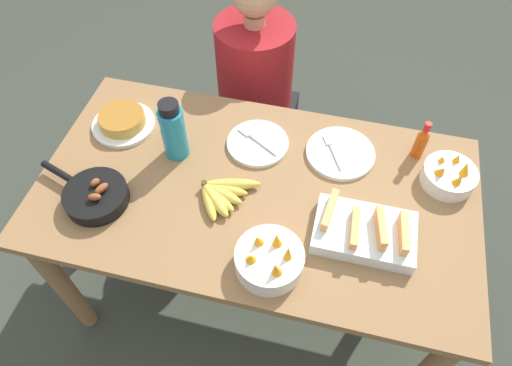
{
  "coord_description": "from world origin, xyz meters",
  "views": [
    {
      "loc": [
        0.22,
        -0.89,
        2.01
      ],
      "look_at": [
        0.0,
        0.0,
        0.79
      ],
      "focal_mm": 32.0,
      "sensor_mm": 36.0,
      "label": 1
    }
  ],
  "objects_px": {
    "empty_plate_far_left": "(340,153)",
    "water_bottle": "(173,131)",
    "frittata_plate_center": "(123,121)",
    "fruit_bowl_mango": "(269,259)",
    "skillet": "(95,195)",
    "fruit_bowl_citrus": "(449,176)",
    "hot_sauce_bottle": "(421,141)",
    "banana_bunch": "(221,194)",
    "melon_tray": "(365,232)",
    "empty_plate_near_front": "(258,143)",
    "person_figure": "(255,105)"
  },
  "relations": [
    {
      "from": "fruit_bowl_mango",
      "to": "fruit_bowl_citrus",
      "type": "relative_size",
      "value": 1.16
    },
    {
      "from": "fruit_bowl_mango",
      "to": "water_bottle",
      "type": "height_order",
      "value": "water_bottle"
    },
    {
      "from": "fruit_bowl_citrus",
      "to": "person_figure",
      "type": "height_order",
      "value": "person_figure"
    },
    {
      "from": "banana_bunch",
      "to": "frittata_plate_center",
      "type": "height_order",
      "value": "frittata_plate_center"
    },
    {
      "from": "banana_bunch",
      "to": "water_bottle",
      "type": "height_order",
      "value": "water_bottle"
    },
    {
      "from": "hot_sauce_bottle",
      "to": "frittata_plate_center",
      "type": "bearing_deg",
      "value": -173.75
    },
    {
      "from": "melon_tray",
      "to": "fruit_bowl_citrus",
      "type": "relative_size",
      "value": 1.75
    },
    {
      "from": "empty_plate_far_left",
      "to": "hot_sauce_bottle",
      "type": "distance_m",
      "value": 0.28
    },
    {
      "from": "empty_plate_far_left",
      "to": "water_bottle",
      "type": "relative_size",
      "value": 1.04
    },
    {
      "from": "banana_bunch",
      "to": "empty_plate_near_front",
      "type": "xyz_separation_m",
      "value": [
        0.06,
        0.26,
        -0.01
      ]
    },
    {
      "from": "fruit_bowl_citrus",
      "to": "person_figure",
      "type": "distance_m",
      "value": 1.0
    },
    {
      "from": "skillet",
      "to": "hot_sauce_bottle",
      "type": "relative_size",
      "value": 2.17
    },
    {
      "from": "melon_tray",
      "to": "empty_plate_far_left",
      "type": "xyz_separation_m",
      "value": [
        -0.11,
        0.32,
        -0.02
      ]
    },
    {
      "from": "empty_plate_near_front",
      "to": "fruit_bowl_mango",
      "type": "bearing_deg",
      "value": -72.37
    },
    {
      "from": "banana_bunch",
      "to": "empty_plate_far_left",
      "type": "relative_size",
      "value": 0.84
    },
    {
      "from": "skillet",
      "to": "fruit_bowl_mango",
      "type": "distance_m",
      "value": 0.62
    },
    {
      "from": "frittata_plate_center",
      "to": "fruit_bowl_citrus",
      "type": "distance_m",
      "value": 1.18
    },
    {
      "from": "empty_plate_near_front",
      "to": "hot_sauce_bottle",
      "type": "relative_size",
      "value": 1.43
    },
    {
      "from": "fruit_bowl_mango",
      "to": "hot_sauce_bottle",
      "type": "bearing_deg",
      "value": 53.06
    },
    {
      "from": "melon_tray",
      "to": "frittata_plate_center",
      "type": "distance_m",
      "value": 0.96
    },
    {
      "from": "melon_tray",
      "to": "skillet",
      "type": "xyz_separation_m",
      "value": [
        -0.87,
        -0.07,
        -0.0
      ]
    },
    {
      "from": "banana_bunch",
      "to": "frittata_plate_center",
      "type": "relative_size",
      "value": 0.89
    },
    {
      "from": "skillet",
      "to": "fruit_bowl_citrus",
      "type": "bearing_deg",
      "value": -143.73
    },
    {
      "from": "water_bottle",
      "to": "hot_sauce_bottle",
      "type": "distance_m",
      "value": 0.86
    },
    {
      "from": "melon_tray",
      "to": "hot_sauce_bottle",
      "type": "xyz_separation_m",
      "value": [
        0.15,
        0.39,
        0.04
      ]
    },
    {
      "from": "banana_bunch",
      "to": "water_bottle",
      "type": "relative_size",
      "value": 0.88
    },
    {
      "from": "empty_plate_far_left",
      "to": "person_figure",
      "type": "relative_size",
      "value": 0.21
    },
    {
      "from": "fruit_bowl_mango",
      "to": "person_figure",
      "type": "height_order",
      "value": "person_figure"
    },
    {
      "from": "empty_plate_near_front",
      "to": "person_figure",
      "type": "xyz_separation_m",
      "value": [
        -0.13,
        0.5,
        -0.29
      ]
    },
    {
      "from": "skillet",
      "to": "fruit_bowl_mango",
      "type": "height_order",
      "value": "fruit_bowl_mango"
    },
    {
      "from": "banana_bunch",
      "to": "melon_tray",
      "type": "xyz_separation_m",
      "value": [
        0.48,
        -0.04,
        0.01
      ]
    },
    {
      "from": "empty_plate_near_front",
      "to": "person_figure",
      "type": "bearing_deg",
      "value": 104.99
    },
    {
      "from": "frittata_plate_center",
      "to": "fruit_bowl_citrus",
      "type": "bearing_deg",
      "value": 0.71
    },
    {
      "from": "frittata_plate_center",
      "to": "fruit_bowl_mango",
      "type": "height_order",
      "value": "fruit_bowl_mango"
    },
    {
      "from": "banana_bunch",
      "to": "melon_tray",
      "type": "height_order",
      "value": "melon_tray"
    },
    {
      "from": "fruit_bowl_mango",
      "to": "water_bottle",
      "type": "distance_m",
      "value": 0.56
    },
    {
      "from": "banana_bunch",
      "to": "empty_plate_near_front",
      "type": "bearing_deg",
      "value": 75.79
    },
    {
      "from": "frittata_plate_center",
      "to": "empty_plate_near_front",
      "type": "relative_size",
      "value": 1.04
    },
    {
      "from": "empty_plate_far_left",
      "to": "fruit_bowl_citrus",
      "type": "distance_m",
      "value": 0.37
    },
    {
      "from": "empty_plate_far_left",
      "to": "water_bottle",
      "type": "height_order",
      "value": "water_bottle"
    },
    {
      "from": "melon_tray",
      "to": "hot_sauce_bottle",
      "type": "distance_m",
      "value": 0.42
    },
    {
      "from": "melon_tray",
      "to": "fruit_bowl_citrus",
      "type": "distance_m",
      "value": 0.38
    },
    {
      "from": "water_bottle",
      "to": "skillet",
      "type": "bearing_deg",
      "value": -125.73
    },
    {
      "from": "empty_plate_far_left",
      "to": "frittata_plate_center",
      "type": "bearing_deg",
      "value": -176.33
    },
    {
      "from": "banana_bunch",
      "to": "skillet",
      "type": "relative_size",
      "value": 0.61
    },
    {
      "from": "empty_plate_far_left",
      "to": "fruit_bowl_mango",
      "type": "distance_m",
      "value": 0.51
    },
    {
      "from": "skillet",
      "to": "fruit_bowl_citrus",
      "type": "relative_size",
      "value": 1.9
    },
    {
      "from": "banana_bunch",
      "to": "person_figure",
      "type": "distance_m",
      "value": 0.81
    },
    {
      "from": "skillet",
      "to": "empty_plate_far_left",
      "type": "relative_size",
      "value": 1.38
    },
    {
      "from": "frittata_plate_center",
      "to": "person_figure",
      "type": "xyz_separation_m",
      "value": [
        0.38,
        0.52,
        -0.31
      ]
    }
  ]
}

